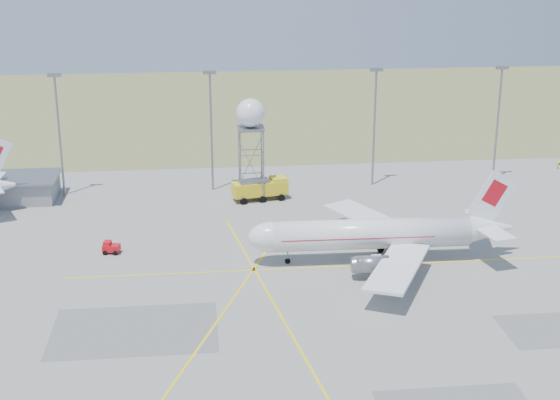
{
  "coord_description": "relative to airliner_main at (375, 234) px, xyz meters",
  "views": [
    {
      "loc": [
        -12.66,
        -62.77,
        39.8
      ],
      "look_at": [
        -1.24,
        40.0,
        6.19
      ],
      "focal_mm": 50.0,
      "sensor_mm": 36.0,
      "label": 1
    }
  ],
  "objects": [
    {
      "name": "mast_b",
      "position": [
        -20.52,
        34.42,
        8.36
      ],
      "size": [
        2.2,
        0.5,
        20.5
      ],
      "color": "slate",
      "rests_on": "ground"
    },
    {
      "name": "airliner_main",
      "position": [
        0.0,
        0.0,
        0.0
      ],
      "size": [
        35.59,
        34.62,
        12.11
      ],
      "rotation": [
        0.0,
        0.0,
        3.12
      ],
      "color": "white",
      "rests_on": "ground"
    },
    {
      "name": "radar_tower",
      "position": [
        -14.3,
        28.22,
        5.76
      ],
      "size": [
        4.66,
        4.66,
        16.87
      ],
      "color": "slate",
      "rests_on": "ground"
    },
    {
      "name": "grass_strip",
      "position": [
        -10.52,
        108.42,
        -3.7
      ],
      "size": [
        400.0,
        120.0,
        0.03
      ],
      "primitive_type": "cube",
      "color": "olive",
      "rests_on": "ground"
    },
    {
      "name": "mast_d",
      "position": [
        29.48,
        34.42,
        8.36
      ],
      "size": [
        2.2,
        0.5,
        20.5
      ],
      "color": "slate",
      "rests_on": "ground"
    },
    {
      "name": "building_grey",
      "position": [
        -55.52,
        32.42,
        -1.74
      ],
      "size": [
        19.0,
        10.0,
        3.9
      ],
      "color": "gray",
      "rests_on": "ground"
    },
    {
      "name": "baggage_tug",
      "position": [
        -35.18,
        6.54,
        -3.05
      ],
      "size": [
        2.47,
        2.13,
        1.74
      ],
      "rotation": [
        0.0,
        0.0,
        -0.18
      ],
      "color": "red",
      "rests_on": "ground"
    },
    {
      "name": "fire_truck",
      "position": [
        -12.69,
        27.93,
        -1.97
      ],
      "size": [
        9.47,
        5.07,
        3.62
      ],
      "rotation": [
        0.0,
        0.0,
        0.2
      ],
      "color": "yellow",
      "rests_on": "ground"
    },
    {
      "name": "mast_a",
      "position": [
        -45.52,
        34.42,
        8.36
      ],
      "size": [
        2.2,
        0.5,
        20.5
      ],
      "color": "slate",
      "rests_on": "ground"
    },
    {
      "name": "mast_c",
      "position": [
        7.48,
        34.42,
        8.36
      ],
      "size": [
        2.2,
        0.5,
        20.5
      ],
      "color": "slate",
      "rests_on": "ground"
    },
    {
      "name": "ground",
      "position": [
        -10.52,
        -31.58,
        -3.71
      ],
      "size": [
        400.0,
        400.0,
        0.0
      ],
      "primitive_type": "plane",
      "color": "gray",
      "rests_on": "ground"
    }
  ]
}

